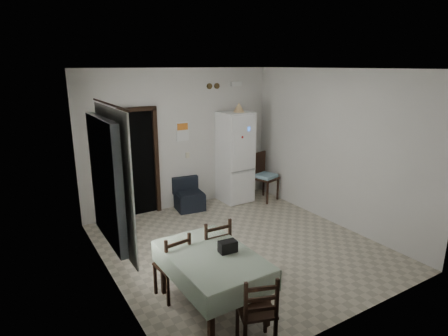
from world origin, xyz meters
name	(u,v)px	position (x,y,z in m)	size (l,w,h in m)	color
ground	(239,246)	(0.00, 0.00, 0.00)	(4.50, 4.50, 0.00)	#ACA38D
ceiling	(242,69)	(0.00, 0.00, 2.90)	(4.20, 4.50, 0.02)	white
wall_back	(180,140)	(0.00, 2.25, 1.45)	(4.20, 0.02, 2.90)	silver
wall_front	(355,208)	(0.00, -2.25, 1.45)	(4.20, 0.02, 2.90)	silver
wall_left	(107,184)	(-2.10, 0.00, 1.45)	(0.02, 4.50, 2.90)	silver
wall_right	(334,148)	(2.10, 0.00, 1.45)	(0.02, 4.50, 2.90)	silver
doorway	(129,162)	(-1.05, 2.45, 1.06)	(1.06, 0.52, 2.22)	black
window_recess	(106,182)	(-2.15, -0.20, 1.55)	(0.10, 1.20, 1.60)	silver
curtain	(115,180)	(-2.04, -0.20, 1.55)	(0.02, 1.45, 1.85)	white
curtain_rod	(110,104)	(-2.03, -0.20, 2.50)	(0.02, 0.02, 1.60)	black
calendar	(183,131)	(0.05, 2.24, 1.62)	(0.28, 0.02, 0.40)	white
calendar_image	(183,127)	(0.05, 2.23, 1.72)	(0.24, 0.01, 0.14)	orange
light_switch	(188,155)	(0.15, 2.24, 1.10)	(0.08, 0.02, 0.12)	beige
vent_left	(209,86)	(0.70, 2.23, 2.52)	(0.12, 0.12, 0.03)	brown
vent_right	(217,86)	(0.88, 2.23, 2.52)	(0.12, 0.12, 0.03)	brown
emergency_light	(236,84)	(1.35, 2.21, 2.55)	(0.25, 0.07, 0.09)	white
fridge	(235,157)	(1.16, 1.93, 0.99)	(0.64, 0.64, 1.98)	white
tan_cone	(239,107)	(1.21, 1.87, 2.08)	(0.24, 0.24, 0.20)	tan
navy_seat	(190,194)	(0.02, 1.93, 0.34)	(0.55, 0.54, 0.67)	black
corner_chair	(266,177)	(1.75, 1.57, 0.53)	(0.46, 0.46, 1.07)	black
dining_table	(212,282)	(-1.22, -1.21, 0.38)	(0.95, 1.45, 0.75)	#95A890
black_bag	(228,247)	(-1.02, -1.27, 0.82)	(0.22, 0.13, 0.14)	black
dining_chair_far_left	(172,264)	(-1.52, -0.70, 0.46)	(0.39, 0.39, 0.91)	black
dining_chair_far_right	(212,249)	(-0.90, -0.67, 0.48)	(0.42, 0.42, 0.97)	black
dining_chair_near_head	(256,309)	(-1.13, -2.01, 0.45)	(0.38, 0.38, 0.89)	black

